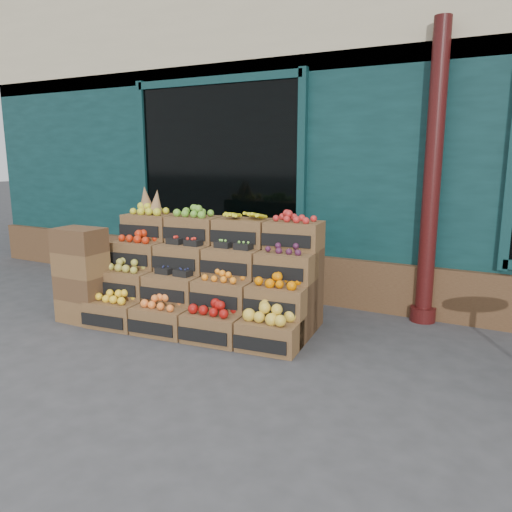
% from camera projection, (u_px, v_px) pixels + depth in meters
% --- Properties ---
extents(ground, '(60.00, 60.00, 0.00)m').
position_uv_depth(ground, '(238.00, 366.00, 4.41)').
color(ground, '#39393B').
rests_on(ground, ground).
extents(shop_facade, '(12.00, 6.24, 4.80)m').
position_uv_depth(shop_facade, '(392.00, 120.00, 8.33)').
color(shop_facade, '#0D2D2E').
rests_on(shop_facade, ground).
extents(crate_display, '(2.47, 1.41, 1.48)m').
position_uv_depth(crate_display, '(208.00, 283.00, 5.47)').
color(crate_display, brown).
rests_on(crate_display, ground).
extents(spare_crates, '(0.53, 0.38, 1.05)m').
position_uv_depth(spare_crates, '(82.00, 275.00, 5.52)').
color(spare_crates, brown).
rests_on(spare_crates, ground).
extents(shopkeeper, '(0.87, 0.75, 2.03)m').
position_uv_depth(shopkeeper, '(244.00, 212.00, 7.28)').
color(shopkeeper, '#1D662E').
rests_on(shopkeeper, ground).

